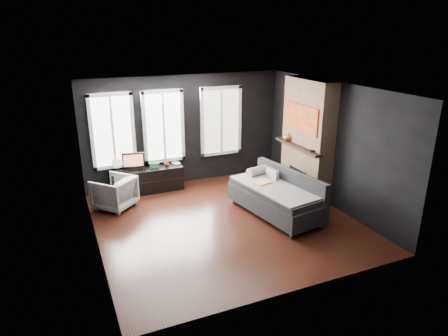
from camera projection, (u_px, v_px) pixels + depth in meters
name	position (u px, v px, depth m)	size (l,w,h in m)	color
floor	(225.00, 222.00, 8.15)	(5.00, 5.00, 0.00)	black
ceiling	(225.00, 88.00, 7.26)	(5.00, 5.00, 0.00)	white
wall_back	(185.00, 130.00, 9.87)	(5.00, 0.02, 2.70)	black
wall_left	(91.00, 177.00, 6.77)	(0.02, 5.00, 2.70)	black
wall_right	(331.00, 145.00, 8.64)	(0.02, 5.00, 2.70)	black
windows	(166.00, 89.00, 9.32)	(4.00, 0.16, 1.76)	white
fireplace	(307.00, 139.00, 9.08)	(0.70, 1.62, 2.70)	#93724C
sofa	(275.00, 194.00, 8.33)	(1.07, 2.14, 0.92)	black
stripe_pillow	(272.00, 177.00, 8.70)	(0.08, 0.36, 0.36)	gray
armchair	(114.00, 191.00, 8.66)	(0.76, 0.71, 0.78)	silver
media_console	(147.00, 180.00, 9.59)	(1.70, 0.53, 0.58)	black
monitor	(133.00, 160.00, 9.33)	(0.52, 0.11, 0.46)	black
desk_fan	(117.00, 165.00, 9.19)	(0.25, 0.25, 0.35)	gray
mug	(167.00, 163.00, 9.64)	(0.12, 0.09, 0.12)	#EF572A
book	(173.00, 160.00, 9.74)	(0.17, 0.02, 0.23)	#BCB593
storage_box	(154.00, 165.00, 9.53)	(0.23, 0.15, 0.12)	#2C6F3E
mantel_vase	(287.00, 136.00, 9.39)	(0.20, 0.21, 0.20)	orange
mantel_clock	(312.00, 151.00, 8.55)	(0.11, 0.11, 0.04)	black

